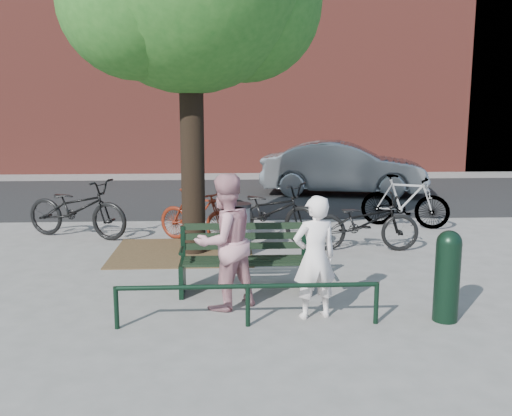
{
  "coord_description": "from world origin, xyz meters",
  "views": [
    {
      "loc": [
        -0.24,
        -7.46,
        2.52
      ],
      "look_at": [
        0.21,
        1.0,
        0.99
      ],
      "focal_mm": 40.0,
      "sensor_mm": 36.0,
      "label": 1
    }
  ],
  "objects": [
    {
      "name": "bicycle_e",
      "position": [
        2.16,
        2.2,
        0.51
      ],
      "size": [
        1.97,
        0.8,
        1.01
      ],
      "primitive_type": "imported",
      "rotation": [
        0.0,
        0.0,
        1.5
      ],
      "color": "black",
      "rests_on": "ground"
    },
    {
      "name": "ground",
      "position": [
        0.0,
        0.0,
        0.0
      ],
      "size": [
        90.0,
        90.0,
        0.0
      ],
      "primitive_type": "plane",
      "color": "gray",
      "rests_on": "ground"
    },
    {
      "name": "person_left",
      "position": [
        0.81,
        -0.95,
        0.74
      ],
      "size": [
        0.61,
        0.48,
        1.49
      ],
      "primitive_type": "imported",
      "rotation": [
        0.0,
        0.0,
        3.38
      ],
      "color": "white",
      "rests_on": "ground"
    },
    {
      "name": "park_bench",
      "position": [
        -0.0,
        0.08,
        0.48
      ],
      "size": [
        1.74,
        0.54,
        0.97
      ],
      "color": "black",
      "rests_on": "ground"
    },
    {
      "name": "road",
      "position": [
        0.0,
        8.5,
        0.01
      ],
      "size": [
        40.0,
        7.0,
        0.01
      ],
      "primitive_type": "cube",
      "color": "black",
      "rests_on": "ground"
    },
    {
      "name": "bollard",
      "position": [
        2.35,
        -1.15,
        0.59
      ],
      "size": [
        0.29,
        0.29,
        1.1
      ],
      "color": "black",
      "rests_on": "ground"
    },
    {
      "name": "parked_car",
      "position": [
        3.1,
        8.53,
        0.76
      ],
      "size": [
        4.85,
        2.52,
        1.52
      ],
      "primitive_type": "imported",
      "rotation": [
        0.0,
        0.0,
        1.36
      ],
      "color": "slate",
      "rests_on": "ground"
    },
    {
      "name": "guard_railing",
      "position": [
        0.0,
        -1.2,
        0.4
      ],
      "size": [
        3.06,
        0.06,
        0.51
      ],
      "color": "black",
      "rests_on": "ground"
    },
    {
      "name": "litter_bin",
      "position": [
        -0.03,
        2.0,
        0.45
      ],
      "size": [
        0.44,
        0.44,
        0.89
      ],
      "color": "gray",
      "rests_on": "ground"
    },
    {
      "name": "townhouse_row",
      "position": [
        0.17,
        16.0,
        6.25
      ],
      "size": [
        45.0,
        4.0,
        14.0
      ],
      "color": "brown",
      "rests_on": "ground"
    },
    {
      "name": "bicycle_b",
      "position": [
        -0.78,
        3.0,
        0.5
      ],
      "size": [
        1.67,
        1.23,
        1.0
      ],
      "primitive_type": "imported",
      "rotation": [
        0.0,
        0.0,
        1.05
      ],
      "color": "#5A1A0C",
      "rests_on": "ground"
    },
    {
      "name": "dirt_pit",
      "position": [
        -1.0,
        2.2,
        0.01
      ],
      "size": [
        2.4,
        2.0,
        0.02
      ],
      "primitive_type": "cube",
      "color": "brown",
      "rests_on": "ground"
    },
    {
      "name": "person_right",
      "position": [
        -0.26,
        -0.55,
        0.85
      ],
      "size": [
        1.05,
        1.0,
        1.7
      ],
      "primitive_type": "imported",
      "rotation": [
        0.0,
        0.0,
        3.75
      ],
      "color": "#C2858E",
      "rests_on": "ground"
    },
    {
      "name": "bicycle_d",
      "position": [
        3.5,
        4.12,
        0.55
      ],
      "size": [
        1.88,
        1.26,
        1.1
      ],
      "primitive_type": "imported",
      "rotation": [
        0.0,
        0.0,
        1.12
      ],
      "color": "gray",
      "rests_on": "ground"
    },
    {
      "name": "bicycle_a",
      "position": [
        -3.11,
        3.49,
        0.57
      ],
      "size": [
        2.3,
        1.49,
        1.14
      ],
      "primitive_type": "imported",
      "rotation": [
        0.0,
        0.0,
        1.2
      ],
      "color": "black",
      "rests_on": "ground"
    },
    {
      "name": "bicycle_c",
      "position": [
        0.57,
        3.07,
        0.56
      ],
      "size": [
        2.18,
        1.82,
        1.12
      ],
      "primitive_type": "imported",
      "rotation": [
        0.0,
        0.0,
        0.97
      ],
      "color": "black",
      "rests_on": "ground"
    }
  ]
}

